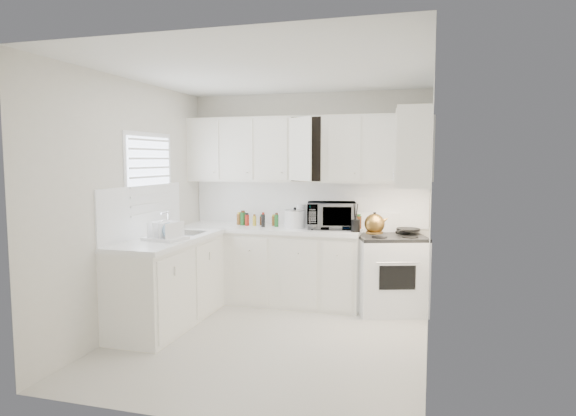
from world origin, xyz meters
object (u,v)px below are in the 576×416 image
(tea_kettle, at_px, (375,222))
(rice_cooker, at_px, (295,218))
(stove, at_px, (391,263))
(utensil_crock, at_px, (356,217))
(microwave, at_px, (331,212))
(dish_rack, at_px, (165,229))

(tea_kettle, distance_m, rice_cooker, 0.99)
(stove, xyz_separation_m, tea_kettle, (-0.18, -0.16, 0.49))
(stove, xyz_separation_m, utensil_crock, (-0.40, -0.14, 0.54))
(microwave, bearing_deg, dish_rack, -150.44)
(rice_cooker, xyz_separation_m, utensil_crock, (0.76, -0.13, 0.04))
(microwave, relative_size, dish_rack, 1.43)
(rice_cooker, distance_m, utensil_crock, 0.77)
(rice_cooker, bearing_deg, stove, 5.45)
(microwave, distance_m, utensil_crock, 0.38)
(rice_cooker, height_order, dish_rack, rice_cooker)
(stove, xyz_separation_m, dish_rack, (-2.21, -1.26, 0.48))
(dish_rack, bearing_deg, utensil_crock, 44.46)
(utensil_crock, distance_m, dish_rack, 2.13)
(tea_kettle, bearing_deg, rice_cooker, 165.51)
(microwave, xyz_separation_m, dish_rack, (-1.49, -1.32, -0.08))
(tea_kettle, height_order, microwave, microwave)
(tea_kettle, height_order, dish_rack, tea_kettle)
(tea_kettle, xyz_separation_m, dish_rack, (-2.03, -1.10, -0.01))
(stove, height_order, tea_kettle, tea_kettle)
(microwave, relative_size, utensil_crock, 1.71)
(microwave, bearing_deg, stove, -17.16)
(microwave, height_order, rice_cooker, microwave)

